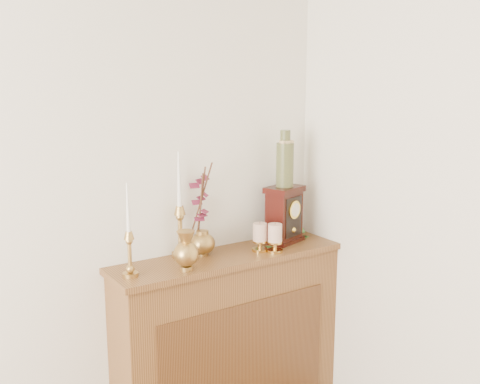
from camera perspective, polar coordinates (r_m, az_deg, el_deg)
console_shelf at (r=3.02m, az=-1.06°, el=-15.27°), size 1.24×0.34×0.93m
candlestick_left at (r=2.53m, az=-11.17°, el=-5.46°), size 0.07×0.07×0.42m
candlestick_center at (r=2.77m, az=-6.12°, el=-3.14°), size 0.09×0.09×0.52m
bud_vase at (r=2.59m, az=-5.51°, el=-5.99°), size 0.12×0.12×0.19m
ginger_jar at (r=2.81m, az=-4.05°, el=-2.07°), size 0.19×0.21×0.47m
pillar_candle_left at (r=2.87m, az=2.03°, el=-4.46°), size 0.08×0.08×0.16m
pillar_candle_right at (r=2.85m, az=3.57°, el=-4.54°), size 0.08×0.08×0.16m
ivy_garland at (r=3.04m, az=4.03°, el=-4.90°), size 0.37×0.17×0.07m
mantel_clock at (r=3.02m, az=4.54°, el=-2.34°), size 0.24×0.20×0.30m
ceramic_vase at (r=2.96m, az=4.58°, el=3.11°), size 0.09×0.09×0.30m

